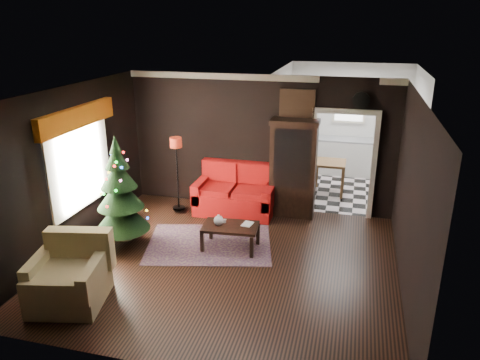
% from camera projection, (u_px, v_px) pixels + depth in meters
% --- Properties ---
extents(floor, '(5.50, 5.50, 0.00)m').
position_uv_depth(floor, '(226.00, 263.00, 7.58)').
color(floor, black).
rests_on(floor, ground).
extents(ceiling, '(5.50, 5.50, 0.00)m').
position_uv_depth(ceiling, '(225.00, 93.00, 6.64)').
color(ceiling, white).
rests_on(ceiling, ground).
extents(wall_back, '(5.50, 0.00, 5.50)m').
position_uv_depth(wall_back, '(259.00, 143.00, 9.39)').
color(wall_back, black).
rests_on(wall_back, ground).
extents(wall_front, '(5.50, 0.00, 5.50)m').
position_uv_depth(wall_front, '(160.00, 262.00, 4.83)').
color(wall_front, black).
rests_on(wall_front, ground).
extents(wall_left, '(0.00, 5.50, 5.50)m').
position_uv_depth(wall_left, '(70.00, 170.00, 7.75)').
color(wall_left, black).
rests_on(wall_left, ground).
extents(wall_right, '(0.00, 5.50, 5.50)m').
position_uv_depth(wall_right, '(412.00, 200.00, 6.46)').
color(wall_right, black).
rests_on(wall_right, ground).
extents(doorway, '(1.10, 0.10, 2.10)m').
position_uv_depth(doorway, '(342.00, 166.00, 9.10)').
color(doorway, silver).
rests_on(doorway, ground).
extents(left_window, '(0.05, 1.60, 1.40)m').
position_uv_depth(left_window, '(79.00, 164.00, 7.91)').
color(left_window, white).
rests_on(left_window, wall_left).
extents(valance, '(0.12, 2.10, 0.35)m').
position_uv_depth(valance, '(77.00, 117.00, 7.61)').
color(valance, '#8E4209').
rests_on(valance, wall_left).
extents(kitchen_floor, '(3.00, 3.00, 0.00)m').
position_uv_depth(kitchen_floor, '(342.00, 189.00, 10.82)').
color(kitchen_floor, silver).
rests_on(kitchen_floor, ground).
extents(kitchen_window, '(0.70, 0.06, 0.70)m').
position_uv_depth(kitchen_window, '(349.00, 107.00, 11.58)').
color(kitchen_window, white).
rests_on(kitchen_window, ground).
extents(rug, '(2.49, 2.05, 0.01)m').
position_uv_depth(rug, '(209.00, 244.00, 8.20)').
color(rug, '#4B3B44').
rests_on(rug, ground).
extents(loveseat, '(1.70, 0.90, 1.00)m').
position_uv_depth(loveseat, '(235.00, 190.00, 9.37)').
color(loveseat, maroon).
rests_on(loveseat, ground).
extents(curio_cabinet, '(0.90, 0.45, 1.90)m').
position_uv_depth(curio_cabinet, '(293.00, 170.00, 9.15)').
color(curio_cabinet, black).
rests_on(curio_cabinet, ground).
extents(floor_lamp, '(0.32, 0.32, 1.53)m').
position_uv_depth(floor_lamp, '(177.00, 174.00, 9.31)').
color(floor_lamp, black).
rests_on(floor_lamp, ground).
extents(christmas_tree, '(1.15, 1.15, 1.81)m').
position_uv_depth(christmas_tree, '(120.00, 191.00, 7.79)').
color(christmas_tree, black).
rests_on(christmas_tree, ground).
extents(armchair, '(1.20, 1.20, 1.03)m').
position_uv_depth(armchair, '(68.00, 274.00, 6.38)').
color(armchair, tan).
rests_on(armchair, ground).
extents(coffee_table, '(1.00, 0.65, 0.43)m').
position_uv_depth(coffee_table, '(230.00, 237.00, 7.98)').
color(coffee_table, black).
rests_on(coffee_table, rug).
extents(teapot, '(0.26, 0.26, 0.19)m').
position_uv_depth(teapot, '(219.00, 220.00, 7.89)').
color(teapot, silver).
rests_on(teapot, coffee_table).
extents(cup_a, '(0.09, 0.09, 0.06)m').
position_uv_depth(cup_a, '(220.00, 218.00, 8.12)').
color(cup_a, silver).
rests_on(cup_a, coffee_table).
extents(cup_b, '(0.07, 0.07, 0.05)m').
position_uv_depth(cup_b, '(224.00, 221.00, 8.01)').
color(cup_b, white).
rests_on(cup_b, coffee_table).
extents(book, '(0.17, 0.04, 0.23)m').
position_uv_depth(book, '(243.00, 218.00, 7.93)').
color(book, tan).
rests_on(book, coffee_table).
extents(wall_clock, '(0.32, 0.32, 0.06)m').
position_uv_depth(wall_clock, '(361.00, 100.00, 8.55)').
color(wall_clock, silver).
rests_on(wall_clock, wall_back).
extents(painting, '(0.62, 0.05, 0.52)m').
position_uv_depth(painting, '(297.00, 104.00, 8.88)').
color(painting, '#B66D3A').
rests_on(painting, wall_back).
extents(kitchen_counter, '(1.80, 0.60, 0.90)m').
position_uv_depth(kitchen_counter, '(345.00, 157.00, 11.77)').
color(kitchen_counter, silver).
rests_on(kitchen_counter, ground).
extents(kitchen_table, '(0.70, 0.70, 0.75)m').
position_uv_depth(kitchen_table, '(329.00, 177.00, 10.50)').
color(kitchen_table, brown).
rests_on(kitchen_table, ground).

